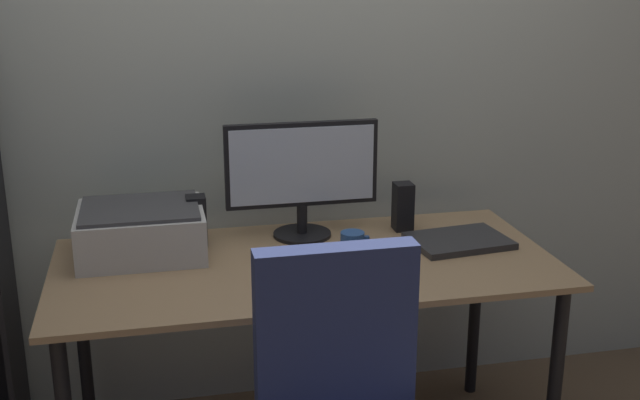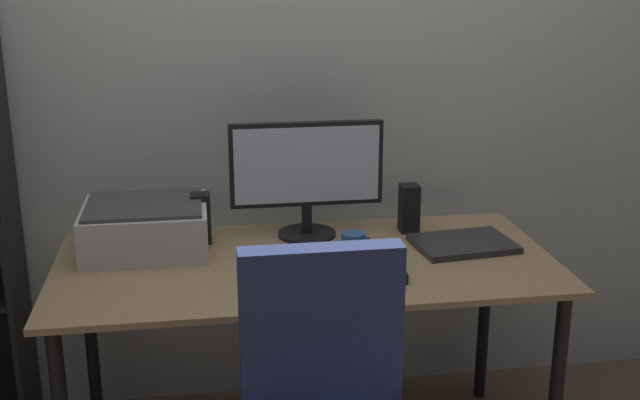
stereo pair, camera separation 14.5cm
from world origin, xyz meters
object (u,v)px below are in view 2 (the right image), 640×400
at_px(laptop, 463,244).
at_px(printer, 146,227).
at_px(desk, 306,284).
at_px(speaker_left, 201,218).
at_px(speaker_right, 409,208).
at_px(mouse, 396,274).
at_px(coffee_mug, 353,247).
at_px(monitor, 307,172).
at_px(keyboard, 317,283).

distance_m(laptop, printer, 1.05).
distance_m(desk, speaker_left, 0.43).
bearing_deg(printer, speaker_right, 3.17).
relative_size(mouse, coffee_mug, 1.01).
xyz_separation_m(desk, mouse, (0.25, -0.19, 0.10)).
height_order(monitor, printer, monitor).
relative_size(monitor, speaker_right, 3.07).
height_order(laptop, speaker_right, speaker_right).
bearing_deg(desk, monitor, 81.35).
xyz_separation_m(desk, coffee_mug, (0.15, -0.03, 0.13)).
distance_m(speaker_left, printer, 0.19).
height_order(monitor, speaker_left, monitor).
height_order(keyboard, laptop, laptop).
bearing_deg(speaker_left, coffee_mug, -28.10).
xyz_separation_m(mouse, printer, (-0.75, 0.36, 0.06)).
distance_m(mouse, laptop, 0.37).
bearing_deg(coffee_mug, keyboard, -128.87).
bearing_deg(desk, printer, 160.84).
bearing_deg(keyboard, desk, 88.83).
bearing_deg(speaker_left, monitor, 1.26).
relative_size(mouse, printer, 0.24).
bearing_deg(coffee_mug, mouse, -58.49).
bearing_deg(desk, speaker_left, 145.18).
relative_size(desk, keyboard, 5.47).
height_order(mouse, laptop, mouse).
distance_m(coffee_mug, speaker_right, 0.36).
height_order(keyboard, printer, printer).
distance_m(keyboard, laptop, 0.59).
xyz_separation_m(laptop, speaker_right, (-0.14, 0.18, 0.07)).
relative_size(coffee_mug, laptop, 0.30).
xyz_separation_m(coffee_mug, laptop, (0.39, 0.07, -0.04)).
bearing_deg(speaker_right, coffee_mug, -134.49).
bearing_deg(speaker_left, printer, -164.59).
distance_m(desk, monitor, 0.39).
bearing_deg(speaker_right, laptop, -52.35).
relative_size(monitor, speaker_left, 3.07).
height_order(speaker_left, printer, speaker_left).
bearing_deg(monitor, coffee_mug, -66.66).
relative_size(coffee_mug, speaker_right, 0.56).
bearing_deg(keyboard, monitor, 83.53).
bearing_deg(desk, mouse, -37.35).
bearing_deg(monitor, speaker_right, -1.26).
height_order(desk, mouse, mouse).
height_order(desk, speaker_left, speaker_left).
relative_size(desk, monitor, 3.04).
xyz_separation_m(monitor, speaker_left, (-0.36, -0.01, -0.15)).
bearing_deg(coffee_mug, printer, 162.80).
bearing_deg(mouse, monitor, 119.84).
distance_m(mouse, speaker_left, 0.71).
height_order(keyboard, speaker_left, speaker_left).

